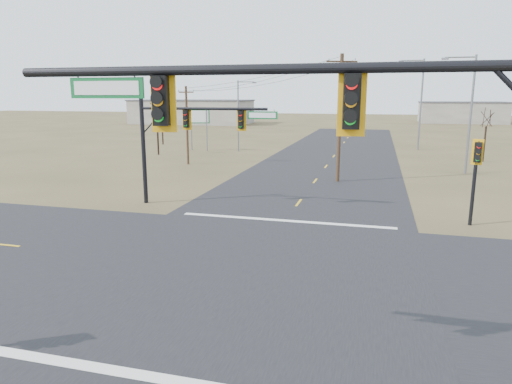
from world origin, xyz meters
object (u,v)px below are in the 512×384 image
streetlight_b (419,99)px  mast_arm_far (188,129)px  bare_tree_a (157,108)px  streetlight_a (468,108)px  pedestal_signal_ne (476,164)px  utility_pole_near (340,117)px  utility_pole_far (187,124)px  bare_tree_b (161,106)px  mast_arm_near (375,153)px  streetlight_c (240,112)px  bare_tree_c (487,117)px  highway_sign (199,121)px

streetlight_b → mast_arm_far: bearing=-122.4°
bare_tree_a → streetlight_a: bearing=-9.0°
pedestal_signal_ne → utility_pole_near: bearing=148.3°
mast_arm_far → utility_pole_far: bearing=105.9°
streetlight_a → utility_pole_near: bearing=-132.5°
pedestal_signal_ne → bare_tree_a: bare_tree_a is taller
streetlight_b → bare_tree_b: size_ratio=1.67×
bare_tree_a → mast_arm_far: bearing=-59.0°
utility_pole_far → streetlight_b: 30.48m
mast_arm_near → mast_arm_far: mast_arm_near is taller
streetlight_c → bare_tree_c: 27.51m
utility_pole_far → streetlight_b: bearing=39.9°
mast_arm_near → mast_arm_far: bearing=115.5°
streetlight_c → bare_tree_c: bearing=0.2°
highway_sign → bare_tree_c: bare_tree_c is taller
streetlight_c → bare_tree_b: size_ratio=1.28×
streetlight_c → bare_tree_a: (-8.34, -5.62, 0.52)m
bare_tree_c → streetlight_c: bearing=175.5°
utility_pole_far → streetlight_b: (23.31, 19.50, 2.27)m
pedestal_signal_ne → streetlight_a: (2.45, 17.90, 2.38)m
mast_arm_near → streetlight_b: size_ratio=1.02×
highway_sign → bare_tree_b: size_ratio=0.76×
mast_arm_far → bare_tree_a: bearing=113.3°
mast_arm_near → highway_sign: size_ratio=2.24×
streetlight_b → utility_pole_far: bearing=-148.3°
utility_pole_near → bare_tree_b: utility_pole_near is taller
utility_pole_near → streetlight_a: size_ratio=0.98×
bare_tree_a → bare_tree_b: bearing=113.7°
streetlight_a → streetlight_c: (-24.08, 10.77, -0.90)m
mast_arm_near → streetlight_c: size_ratio=1.34×
utility_pole_far → mast_arm_far: bearing=-66.4°
streetlight_a → bare_tree_a: (-32.42, 5.15, -0.38)m
mast_arm_near → utility_pole_far: 38.24m
utility_pole_near → streetlight_b: streetlight_b is taller
bare_tree_b → streetlight_c: bearing=-21.3°
streetlight_a → streetlight_b: streetlight_b is taller
utility_pole_near → bare_tree_b: bearing=139.6°
pedestal_signal_ne → bare_tree_a: size_ratio=0.69×
highway_sign → streetlight_b: bearing=6.4°
bare_tree_a → bare_tree_c: bare_tree_a is taller
mast_arm_far → bare_tree_b: size_ratio=1.30×
utility_pole_far → highway_sign: (-3.19, 11.06, -0.39)m
bare_tree_c → mast_arm_near: bearing=-104.2°
streetlight_c → bare_tree_b: streetlight_c is taller
pedestal_signal_ne → streetlight_c: 35.95m
bare_tree_b → mast_arm_far: bearing=-61.3°
mast_arm_near → streetlight_b: 53.21m
bare_tree_a → pedestal_signal_ne: bearing=-37.6°
mast_arm_far → bare_tree_a: bare_tree_a is taller
highway_sign → streetlight_a: size_ratio=0.50×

